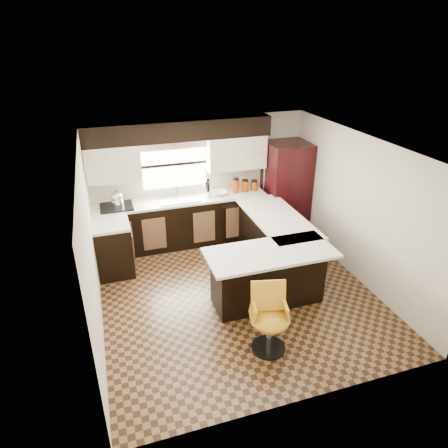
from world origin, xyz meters
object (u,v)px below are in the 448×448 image
object	(u,v)px
peninsula_long	(273,242)
refrigerator	(286,189)
peninsula_return	(268,277)
bar_chair	(270,321)

from	to	relation	value
peninsula_long	refrigerator	xyz separation A→B (m)	(0.78, 1.19, 0.49)
peninsula_long	peninsula_return	distance (m)	1.11
peninsula_long	refrigerator	bearing A→B (deg)	56.78
refrigerator	bar_chair	distance (m)	3.59
peninsula_return	bar_chair	distance (m)	1.04
bar_chair	peninsula_return	bearing A→B (deg)	81.28
refrigerator	bar_chair	size ratio (longest dim) A/B	2.02
peninsula_long	bar_chair	size ratio (longest dim) A/B	2.09
peninsula_return	refrigerator	xyz separation A→B (m)	(1.30, 2.16, 0.49)
peninsula_long	peninsula_return	xyz separation A→B (m)	(-0.53, -0.97, 0.00)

